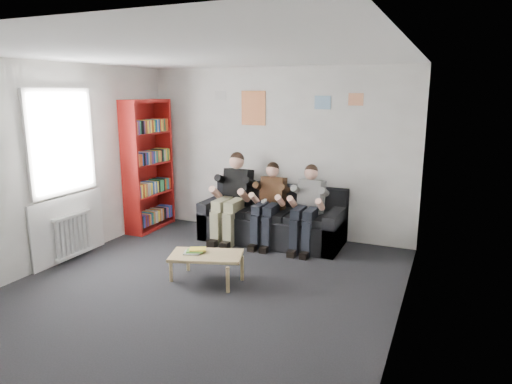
% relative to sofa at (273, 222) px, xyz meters
% --- Properties ---
extents(room_shell, '(5.00, 5.00, 5.00)m').
position_rel_sofa_xyz_m(room_shell, '(-0.11, -2.08, 1.04)').
color(room_shell, black).
rests_on(room_shell, ground).
extents(sofa, '(2.20, 0.90, 0.85)m').
position_rel_sofa_xyz_m(sofa, '(0.00, 0.00, 0.00)').
color(sofa, black).
rests_on(sofa, ground).
extents(bookshelf, '(0.33, 0.98, 2.19)m').
position_rel_sofa_xyz_m(bookshelf, '(-2.17, -0.22, 0.79)').
color(bookshelf, maroon).
rests_on(bookshelf, ground).
extents(coffee_table, '(0.88, 0.48, 0.35)m').
position_rel_sofa_xyz_m(coffee_table, '(-0.17, -1.82, 0.00)').
color(coffee_table, tan).
rests_on(coffee_table, ground).
extents(game_cases, '(0.24, 0.21, 0.05)m').
position_rel_sofa_xyz_m(game_cases, '(-0.33, -1.83, 0.07)').
color(game_cases, silver).
rests_on(game_cases, coffee_table).
extents(person_left, '(0.43, 0.92, 1.38)m').
position_rel_sofa_xyz_m(person_left, '(-0.61, -0.20, 0.38)').
color(person_left, black).
rests_on(person_left, sofa).
extents(person_middle, '(0.37, 0.79, 1.26)m').
position_rel_sofa_xyz_m(person_middle, '(-0.00, -0.20, 0.33)').
color(person_middle, '#492A18').
rests_on(person_middle, sofa).
extents(person_right, '(0.37, 0.80, 1.26)m').
position_rel_sofa_xyz_m(person_right, '(0.61, -0.20, 0.33)').
color(person_right, silver).
rests_on(person_right, sofa).
extents(radiator, '(0.10, 0.64, 0.60)m').
position_rel_sofa_xyz_m(radiator, '(-2.26, -1.88, 0.04)').
color(radiator, white).
rests_on(radiator, ground).
extents(window, '(0.05, 1.30, 2.36)m').
position_rel_sofa_xyz_m(window, '(-2.34, -1.88, 0.72)').
color(window, white).
rests_on(window, room_shell).
extents(poster_large, '(0.42, 0.01, 0.55)m').
position_rel_sofa_xyz_m(poster_large, '(-0.51, 0.41, 1.74)').
color(poster_large, gold).
rests_on(poster_large, room_shell).
extents(poster_blue, '(0.25, 0.01, 0.20)m').
position_rel_sofa_xyz_m(poster_blue, '(0.64, 0.41, 1.84)').
color(poster_blue, '#46A7EF').
rests_on(poster_blue, room_shell).
extents(poster_pink, '(0.22, 0.01, 0.18)m').
position_rel_sofa_xyz_m(poster_pink, '(1.14, 0.41, 1.89)').
color(poster_pink, '#BE3B70').
rests_on(poster_pink, room_shell).
extents(poster_sign, '(0.20, 0.01, 0.14)m').
position_rel_sofa_xyz_m(poster_sign, '(-1.11, 0.41, 1.94)').
color(poster_sign, silver).
rests_on(poster_sign, room_shell).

